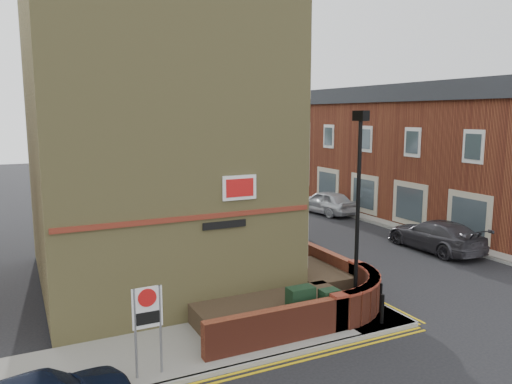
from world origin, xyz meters
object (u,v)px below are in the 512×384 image
(lamppost, at_px, (358,214))
(utility_cabinet_large, at_px, (300,307))
(zone_sign, at_px, (148,315))
(silver_car_near, at_px, (269,215))

(lamppost, xyz_separation_m, utility_cabinet_large, (-1.90, 0.10, -2.62))
(lamppost, bearing_deg, utility_cabinet_large, 176.99)
(utility_cabinet_large, xyz_separation_m, zone_sign, (-4.70, -0.80, 0.92))
(lamppost, xyz_separation_m, zone_sign, (-6.60, -0.70, -1.70))
(lamppost, relative_size, utility_cabinet_large, 5.25)
(utility_cabinet_large, bearing_deg, silver_car_near, 66.48)
(utility_cabinet_large, distance_m, silver_car_near, 13.18)
(zone_sign, bearing_deg, silver_car_near, 52.30)
(lamppost, distance_m, utility_cabinet_large, 3.24)
(lamppost, height_order, utility_cabinet_large, lamppost)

